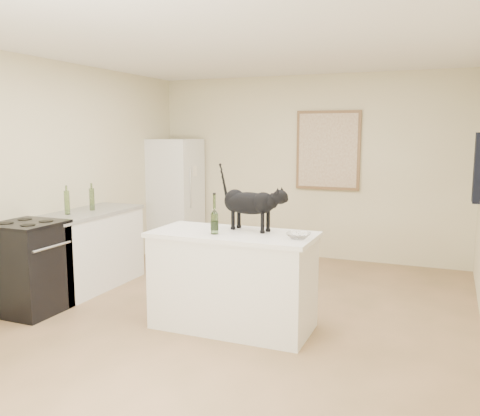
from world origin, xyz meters
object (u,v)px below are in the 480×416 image
Objects in this scene: fridge at (175,195)px; wine_bottle at (214,216)px; stove at (29,268)px; black_cat at (249,206)px; glass_bowl at (298,236)px.

fridge is 5.27× the size of wine_bottle.
stove is at bearing -90.00° from fridge.
wine_bottle is at bearing 8.12° from stove.
black_cat is 2.01× the size of wine_bottle.
glass_bowl is (0.53, -0.20, -0.20)m from black_cat.
fridge is 3.30m from wine_bottle.
wine_bottle is (1.93, 0.27, 0.61)m from stove.
glass_bowl is at bearing -8.41° from black_cat.
wine_bottle is at bearing -54.25° from fridge.
glass_bowl is (2.68, 0.35, 0.48)m from stove.
stove is 2.04m from wine_bottle.
glass_bowl is at bearing 5.81° from wine_bottle.
stove is 1.39× the size of black_cat.
stove is at bearing -172.53° from glass_bowl.
fridge is 8.14× the size of glass_bowl.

